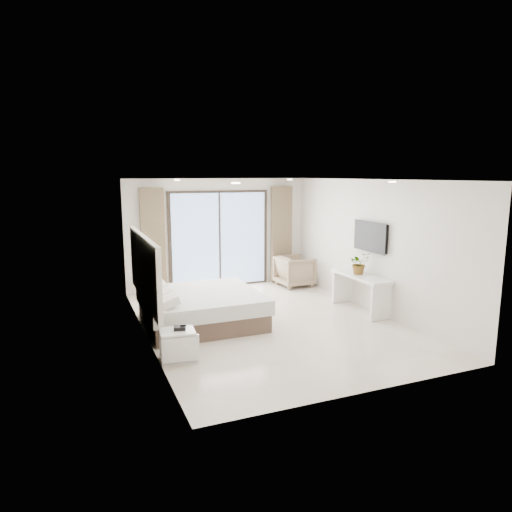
# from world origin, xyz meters

# --- Properties ---
(ground) EXTENTS (6.20, 6.20, 0.00)m
(ground) POSITION_xyz_m (0.00, 0.00, 0.00)
(ground) COLOR beige
(ground) RESTS_ON ground
(room_shell) EXTENTS (4.62, 6.22, 2.72)m
(room_shell) POSITION_xyz_m (-0.20, 0.79, 1.58)
(room_shell) COLOR silver
(room_shell) RESTS_ON ground
(bed) EXTENTS (2.14, 2.04, 0.74)m
(bed) POSITION_xyz_m (-1.24, 0.40, 0.31)
(bed) COLOR brown
(bed) RESTS_ON ground
(nightstand) EXTENTS (0.56, 0.48, 0.47)m
(nightstand) POSITION_xyz_m (-2.02, -1.14, 0.24)
(nightstand) COLOR white
(nightstand) RESTS_ON ground
(phone) EXTENTS (0.20, 0.17, 0.06)m
(phone) POSITION_xyz_m (-1.98, -1.13, 0.50)
(phone) COLOR black
(phone) RESTS_ON nightstand
(console_desk) EXTENTS (0.48, 1.52, 0.77)m
(console_desk) POSITION_xyz_m (2.04, -0.04, 0.56)
(console_desk) COLOR white
(console_desk) RESTS_ON ground
(plant) EXTENTS (0.43, 0.47, 0.35)m
(plant) POSITION_xyz_m (2.04, 0.03, 0.95)
(plant) COLOR #33662D
(plant) RESTS_ON console_desk
(armchair) EXTENTS (0.81, 0.86, 0.84)m
(armchair) POSITION_xyz_m (1.77, 2.40, 0.42)
(armchair) COLOR #8D725C
(armchair) RESTS_ON ground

